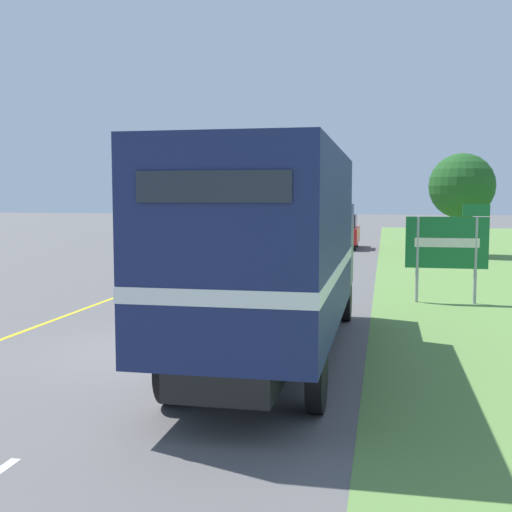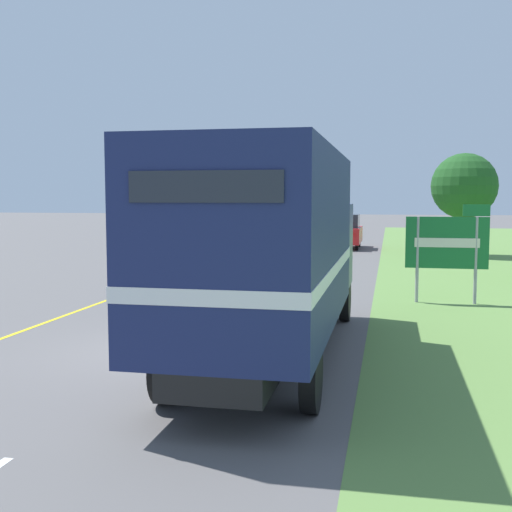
% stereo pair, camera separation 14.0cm
% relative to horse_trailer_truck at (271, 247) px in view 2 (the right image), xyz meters
% --- Properties ---
extents(ground_plane, '(200.00, 200.00, 0.00)m').
position_rel_horse_trailer_truck_xyz_m(ground_plane, '(-2.10, 0.31, -2.04)').
color(ground_plane, '#5B5959').
extents(edge_line_yellow, '(0.12, 68.62, 0.01)m').
position_rel_horse_trailer_truck_xyz_m(edge_line_yellow, '(-5.80, 18.25, -2.04)').
color(edge_line_yellow, yellow).
rests_on(edge_line_yellow, ground).
extents(centre_dash_near, '(0.12, 2.60, 0.01)m').
position_rel_horse_trailer_truck_xyz_m(centre_dash_near, '(-2.10, 0.48, -2.04)').
color(centre_dash_near, white).
rests_on(centre_dash_near, ground).
extents(centre_dash_mid_a, '(0.12, 2.60, 0.01)m').
position_rel_horse_trailer_truck_xyz_m(centre_dash_mid_a, '(-2.10, 7.08, -2.04)').
color(centre_dash_mid_a, white).
rests_on(centre_dash_mid_a, ground).
extents(centre_dash_mid_b, '(0.12, 2.60, 0.01)m').
position_rel_horse_trailer_truck_xyz_m(centre_dash_mid_b, '(-2.10, 13.68, -2.04)').
color(centre_dash_mid_b, white).
rests_on(centre_dash_mid_b, ground).
extents(centre_dash_far, '(0.12, 2.60, 0.01)m').
position_rel_horse_trailer_truck_xyz_m(centre_dash_far, '(-2.10, 20.28, -2.04)').
color(centre_dash_far, white).
rests_on(centre_dash_far, ground).
extents(centre_dash_farthest, '(0.12, 2.60, 0.01)m').
position_rel_horse_trailer_truck_xyz_m(centre_dash_farthest, '(-2.10, 26.88, -2.04)').
color(centre_dash_farthest, white).
rests_on(centre_dash_farthest, ground).
extents(horse_trailer_truck, '(2.42, 8.91, 3.67)m').
position_rel_horse_trailer_truck_xyz_m(horse_trailer_truck, '(0.00, 0.00, 0.00)').
color(horse_trailer_truck, black).
rests_on(horse_trailer_truck, ground).
extents(lead_car_white, '(1.80, 4.06, 2.10)m').
position_rel_horse_trailer_truck_xyz_m(lead_car_white, '(-3.76, 14.21, -1.00)').
color(lead_car_white, black).
rests_on(lead_car_white, ground).
extents(lead_car_red_ahead, '(1.80, 4.25, 1.96)m').
position_rel_horse_trailer_truck_xyz_m(lead_car_red_ahead, '(-0.47, 25.84, -1.06)').
color(lead_car_red_ahead, black).
rests_on(lead_car_red_ahead, ground).
extents(lead_car_grey_ahead, '(1.80, 3.86, 1.75)m').
position_rel_horse_trailer_truck_xyz_m(lead_car_grey_ahead, '(-3.79, 42.51, -1.15)').
color(lead_car_grey_ahead, black).
rests_on(lead_car_grey_ahead, ground).
extents(highway_sign, '(2.21, 0.09, 2.73)m').
position_rel_horse_trailer_truck_xyz_m(highway_sign, '(3.61, 7.18, -0.39)').
color(highway_sign, '#9E9EA3').
rests_on(highway_sign, ground).
extents(roadside_tree_mid, '(3.25, 3.25, 5.11)m').
position_rel_horse_trailer_truck_xyz_m(roadside_tree_mid, '(5.62, 22.38, 1.43)').
color(roadside_tree_mid, brown).
rests_on(roadside_tree_mid, ground).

